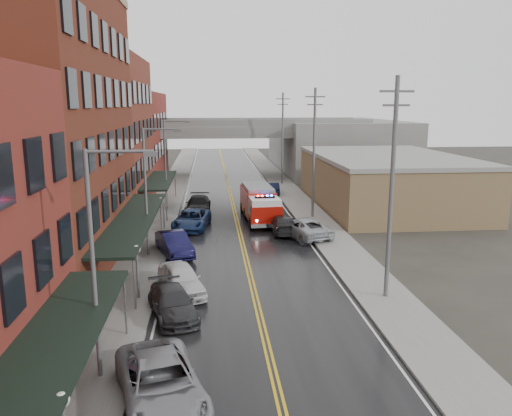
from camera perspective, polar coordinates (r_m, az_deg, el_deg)
road at (r=41.70m, az=-1.88°, el=-2.86°), size 11.00×160.00×0.02m
sidewalk_left at (r=41.91m, az=-11.91°, el=-2.94°), size 3.00×160.00×0.15m
sidewalk_right at (r=42.73m, az=7.95°, el=-2.52°), size 3.00×160.00×0.15m
curb_left at (r=41.75m, az=-9.66°, el=-2.91°), size 0.30×160.00×0.15m
curb_right at (r=42.38m, az=5.77°, el=-2.58°), size 0.30×160.00×0.15m
brick_building_b at (r=35.06m, az=-23.73°, el=8.27°), size 9.00×20.00×18.00m
brick_building_c at (r=52.03m, az=-17.60°, el=7.89°), size 9.00×15.00×15.00m
brick_building_far at (r=69.29m, az=-14.51°, el=7.67°), size 9.00×20.00×12.00m
tan_building at (r=54.13m, az=14.61°, el=2.86°), size 14.00×22.00×5.00m
right_far_block at (r=83.08m, az=8.97°, el=7.15°), size 18.00×30.00×8.00m
awning_0 at (r=16.96m, az=-23.17°, el=-15.78°), size 2.60×16.00×3.09m
awning_1 at (r=34.51m, az=-13.72°, el=-1.22°), size 2.60×18.00×3.09m
awning_2 at (r=51.59m, az=-10.96°, el=3.15°), size 2.60×13.00×3.09m
globe_lamp_1 at (r=27.83m, az=-13.46°, el=-5.78°), size 0.44×0.44×3.12m
globe_lamp_2 at (r=41.31m, az=-10.80°, el=0.08°), size 0.44×0.44×3.12m
street_lamp_0 at (r=19.50m, az=-17.52°, el=-4.78°), size 2.64×0.22×9.00m
street_lamp_1 at (r=34.94m, az=-12.13°, el=2.69°), size 2.64×0.22×9.00m
street_lamp_2 at (r=50.73m, az=-10.05°, el=5.55°), size 2.64×0.22×9.00m
utility_pole_0 at (r=27.36m, az=15.25°, el=2.43°), size 1.80×0.24×12.00m
utility_pole_1 at (r=46.47m, az=6.64°, el=6.48°), size 1.80×0.24×12.00m
utility_pole_2 at (r=66.11m, az=3.05°, el=8.11°), size 1.80×0.24×12.00m
overpass at (r=72.46m, az=-3.46°, el=8.17°), size 40.00×10.00×7.50m
fire_truck at (r=45.63m, az=0.43°, el=0.58°), size 3.76×8.61×3.09m
parked_car_left_2 at (r=19.11m, az=-10.83°, el=-19.07°), size 4.23×6.48×1.66m
parked_car_left_3 at (r=26.01m, az=-9.53°, el=-10.63°), size 3.20×5.25×1.42m
parked_car_left_4 at (r=28.82m, az=-8.57°, el=-8.05°), size 3.35×5.29×1.68m
parked_car_left_5 at (r=36.00m, az=-9.32°, el=-4.05°), size 3.23×5.28×1.64m
parked_car_left_6 at (r=43.27m, az=-7.36°, el=-1.31°), size 3.56×6.19×1.62m
parked_car_left_7 at (r=49.60m, az=-6.63°, el=0.40°), size 2.60×5.76×1.64m
parked_car_right_0 at (r=40.37m, az=5.37°, el=-2.22°), size 4.50×6.43×1.63m
parked_car_right_1 at (r=41.69m, az=3.07°, el=-1.83°), size 2.10×5.15×1.49m
parked_car_right_2 at (r=56.21m, az=0.87°, el=1.84°), size 2.25×4.95×1.65m
parked_car_right_3 at (r=59.36m, az=1.90°, el=2.26°), size 1.80×4.42×1.42m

